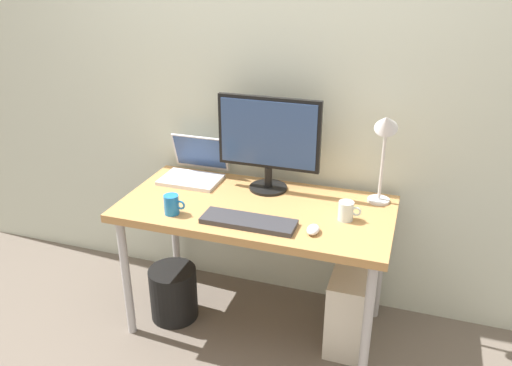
{
  "coord_description": "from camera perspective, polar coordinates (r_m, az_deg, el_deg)",
  "views": [
    {
      "loc": [
        0.72,
        -2.15,
        1.85
      ],
      "look_at": [
        0.0,
        0.0,
        0.85
      ],
      "focal_mm": 35.9,
      "sensor_mm": 36.0,
      "label": 1
    }
  ],
  "objects": [
    {
      "name": "desk_lamp",
      "position": [
        2.49,
        14.16,
        4.96
      ],
      "size": [
        0.11,
        0.16,
        0.49
      ],
      "color": "silver",
      "rests_on": "desk"
    },
    {
      "name": "laptop",
      "position": [
        2.85,
        -6.84,
        1.68
      ],
      "size": [
        0.32,
        0.28,
        0.22
      ],
      "color": "silver",
      "rests_on": "desk"
    },
    {
      "name": "ground_plane",
      "position": [
        2.93,
        0.0,
        -15.29
      ],
      "size": [
        6.0,
        6.0,
        0.0
      ],
      "primitive_type": "plane",
      "color": "#665B51"
    },
    {
      "name": "wastebasket",
      "position": [
        2.93,
        -9.17,
        -11.99
      ],
      "size": [
        0.26,
        0.26,
        0.3
      ],
      "primitive_type": "cylinder",
      "color": "black",
      "rests_on": "ground_plane"
    },
    {
      "name": "mouse",
      "position": [
        2.29,
        6.38,
        -5.17
      ],
      "size": [
        0.06,
        0.09,
        0.03
      ],
      "primitive_type": "ellipsoid",
      "color": "silver",
      "rests_on": "desk"
    },
    {
      "name": "glass_cup",
      "position": [
        2.41,
        10.03,
        -3.08
      ],
      "size": [
        0.11,
        0.07,
        0.09
      ],
      "color": "silver",
      "rests_on": "desk"
    },
    {
      "name": "monitor",
      "position": [
        2.6,
        1.44,
        4.96
      ],
      "size": [
        0.54,
        0.2,
        0.5
      ],
      "color": "black",
      "rests_on": "desk"
    },
    {
      "name": "back_wall",
      "position": [
        2.7,
        2.7,
        12.12
      ],
      "size": [
        4.4,
        0.04,
        2.6
      ],
      "primitive_type": "cube",
      "color": "silver",
      "rests_on": "ground_plane"
    },
    {
      "name": "keyboard",
      "position": [
        2.36,
        -0.84,
        -4.32
      ],
      "size": [
        0.44,
        0.14,
        0.02
      ],
      "primitive_type": "cube",
      "color": "#333338",
      "rests_on": "desk"
    },
    {
      "name": "desk",
      "position": [
        2.56,
        0.0,
        -3.81
      ],
      "size": [
        1.34,
        0.67,
        0.73
      ],
      "color": "#B7844C",
      "rests_on": "ground_plane"
    },
    {
      "name": "coffee_mug",
      "position": [
        2.46,
        -9.36,
        -2.39
      ],
      "size": [
        0.11,
        0.07,
        0.1
      ],
      "color": "#1E72BF",
      "rests_on": "desk"
    },
    {
      "name": "computer_tower",
      "position": [
        2.73,
        10.23,
        -13.48
      ],
      "size": [
        0.18,
        0.36,
        0.42
      ],
      "primitive_type": "cube",
      "color": "silver",
      "rests_on": "ground_plane"
    }
  ]
}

